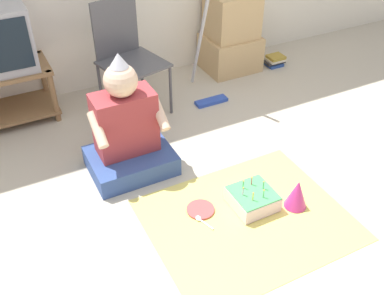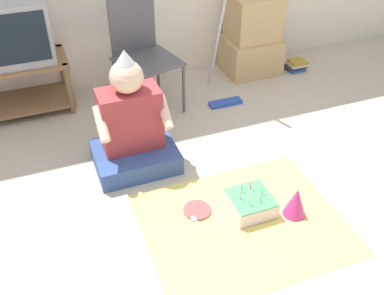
{
  "view_description": "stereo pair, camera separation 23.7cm",
  "coord_description": "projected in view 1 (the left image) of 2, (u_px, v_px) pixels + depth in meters",
  "views": [
    {
      "loc": [
        -1.23,
        -1.62,
        1.99
      ],
      "look_at": [
        -0.24,
        0.32,
        0.35
      ],
      "focal_mm": 42.0,
      "sensor_mm": 36.0,
      "label": 1
    },
    {
      "loc": [
        -1.01,
        -1.72,
        1.99
      ],
      "look_at": [
        -0.24,
        0.32,
        0.35
      ],
      "focal_mm": 42.0,
      "sensor_mm": 36.0,
      "label": 2
    }
  ],
  "objects": [
    {
      "name": "plastic_spoon_near",
      "position": [
        200.0,
        219.0,
        2.71
      ],
      "size": [
        0.06,
        0.14,
        0.01
      ],
      "color": "white",
      "rests_on": "party_cloth"
    },
    {
      "name": "party_cloth",
      "position": [
        247.0,
        219.0,
        2.72
      ],
      "size": [
        1.18,
        0.97,
        0.01
      ],
      "color": "#EAD666",
      "rests_on": "ground_plane"
    },
    {
      "name": "dust_mop",
      "position": [
        206.0,
        62.0,
        3.68
      ],
      "size": [
        0.28,
        0.42,
        1.17
      ],
      "color": "#2D4CB2",
      "rests_on": "ground_plane"
    },
    {
      "name": "tv_stand",
      "position": [
        5.0,
        91.0,
        3.45
      ],
      "size": [
        0.72,
        0.43,
        0.44
      ],
      "color": "olive",
      "rests_on": "ground_plane"
    },
    {
      "name": "book_pile",
      "position": [
        275.0,
        61.0,
        4.35
      ],
      "size": [
        0.19,
        0.15,
        0.1
      ],
      "color": "#284793",
      "rests_on": "ground_plane"
    },
    {
      "name": "folding_chair",
      "position": [
        126.0,
        51.0,
        3.46
      ],
      "size": [
        0.53,
        0.53,
        0.89
      ],
      "color": "#4C4C51",
      "rests_on": "ground_plane"
    },
    {
      "name": "cardboard_box_stack",
      "position": [
        231.0,
        35.0,
        4.13
      ],
      "size": [
        0.49,
        0.42,
        0.72
      ],
      "color": "tan",
      "rests_on": "ground_plane"
    },
    {
      "name": "party_hat_blue",
      "position": [
        297.0,
        194.0,
        2.76
      ],
      "size": [
        0.14,
        0.14,
        0.2
      ],
      "color": "#CC338C",
      "rests_on": "party_cloth"
    },
    {
      "name": "birthday_cake",
      "position": [
        253.0,
        199.0,
        2.79
      ],
      "size": [
        0.26,
        0.26,
        0.17
      ],
      "color": "silver",
      "rests_on": "party_cloth"
    },
    {
      "name": "person_seated",
      "position": [
        127.0,
        133.0,
        2.96
      ],
      "size": [
        0.56,
        0.44,
        0.85
      ],
      "color": "#334C8C",
      "rests_on": "ground_plane"
    },
    {
      "name": "ground_plane",
      "position": [
        250.0,
        209.0,
        2.8
      ],
      "size": [
        16.0,
        16.0,
        0.0
      ],
      "primitive_type": "plane",
      "color": "#BCB29E"
    },
    {
      "name": "paper_plate",
      "position": [
        200.0,
        209.0,
        2.78
      ],
      "size": [
        0.17,
        0.17,
        0.01
      ],
      "color": "#D84C4C",
      "rests_on": "party_cloth"
    }
  ]
}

